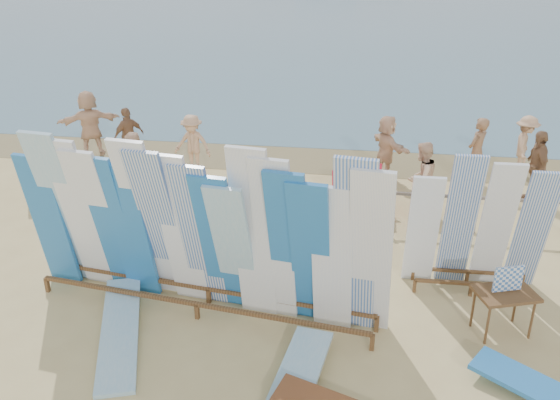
% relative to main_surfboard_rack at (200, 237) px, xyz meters
% --- Properties ---
extents(ground, '(160.00, 160.00, 0.00)m').
position_rel_main_surfboard_rack_xyz_m(ground, '(0.86, 0.61, -1.38)').
color(ground, '#D1B978').
rests_on(ground, ground).
extents(wet_sand_strip, '(40.00, 2.60, 0.01)m').
position_rel_main_surfboard_rack_xyz_m(wet_sand_strip, '(0.86, 7.81, -1.38)').
color(wet_sand_strip, olive).
rests_on(wet_sand_strip, ground).
extents(fence, '(12.08, 0.08, 0.90)m').
position_rel_main_surfboard_rack_xyz_m(fence, '(0.86, 3.61, -0.75)').
color(fence, '#6E6053').
rests_on(fence, ground).
extents(main_surfboard_rack, '(6.13, 1.66, 3.07)m').
position_rel_main_surfboard_rack_xyz_m(main_surfboard_rack, '(0.00, 0.00, 0.00)').
color(main_surfboard_rack, brown).
rests_on(main_surfboard_rack, ground).
extents(side_surfboard_rack, '(2.32, 0.75, 2.61)m').
position_rel_main_surfboard_rack_xyz_m(side_surfboard_rack, '(4.47, 1.31, -0.19)').
color(side_surfboard_rack, brown).
rests_on(side_surfboard_rack, ground).
extents(vendor_table, '(1.05, 0.88, 1.18)m').
position_rel_main_surfboard_rack_xyz_m(vendor_table, '(4.76, 0.10, -0.98)').
color(vendor_table, brown).
rests_on(vendor_table, ground).
extents(flat_board_a, '(1.40, 2.73, 0.25)m').
position_rel_main_surfboard_rack_xyz_m(flat_board_a, '(-1.09, -0.90, -1.38)').
color(flat_board_a, '#82B6D1').
rests_on(flat_board_a, ground).
extents(beach_chair_left, '(0.65, 0.67, 0.93)m').
position_rel_main_surfboard_rack_xyz_m(beach_chair_left, '(2.33, 4.80, -1.11)').
color(beach_chair_left, red).
rests_on(beach_chair_left, ground).
extents(beach_chair_right, '(0.69, 0.70, 0.90)m').
position_rel_main_surfboard_rack_xyz_m(beach_chair_right, '(2.15, 4.34, -1.12)').
color(beach_chair_right, red).
rests_on(beach_chair_right, ground).
extents(stroller, '(0.53, 0.77, 1.05)m').
position_rel_main_surfboard_rack_xyz_m(stroller, '(2.70, 4.37, -0.95)').
color(stroller, red).
rests_on(stroller, ground).
extents(beachgoer_11, '(1.77, 1.39, 1.87)m').
position_rel_main_surfboard_rack_xyz_m(beachgoer_11, '(-5.18, 7.14, -0.44)').
color(beachgoer_11, beige).
rests_on(beachgoer_11, ground).
extents(beachgoer_2, '(0.83, 0.44, 1.67)m').
position_rel_main_surfboard_rack_xyz_m(beachgoer_2, '(-2.69, 4.21, -0.54)').
color(beachgoer_2, beige).
rests_on(beachgoer_2, ground).
extents(beachgoer_5, '(1.20, 1.56, 1.65)m').
position_rel_main_surfboard_rack_xyz_m(beachgoer_5, '(3.07, 6.59, -0.56)').
color(beachgoer_5, beige).
rests_on(beachgoer_5, ground).
extents(beachgoer_10, '(0.54, 1.05, 1.73)m').
position_rel_main_surfboard_rack_xyz_m(beachgoer_10, '(6.46, 5.52, -0.51)').
color(beachgoer_10, '#8C6042').
rests_on(beachgoer_10, ground).
extents(beachgoer_3, '(1.06, 0.56, 1.56)m').
position_rel_main_surfboard_rack_xyz_m(beachgoer_3, '(-1.94, 6.22, -0.60)').
color(beachgoer_3, tan).
rests_on(beachgoer_3, ground).
extents(beachgoer_7, '(0.66, 0.72, 1.74)m').
position_rel_main_surfboard_rack_xyz_m(beachgoer_7, '(5.26, 6.37, -0.51)').
color(beachgoer_7, '#8C6042').
rests_on(beachgoer_7, ground).
extents(beachgoer_9, '(0.66, 1.10, 1.60)m').
position_rel_main_surfboard_rack_xyz_m(beachgoer_9, '(6.60, 7.24, -0.58)').
color(beachgoer_9, tan).
rests_on(beachgoer_9, ground).
extents(beachgoer_8, '(0.83, 0.86, 1.66)m').
position_rel_main_surfboard_rack_xyz_m(beachgoer_8, '(3.78, 4.48, -0.55)').
color(beachgoer_8, beige).
rests_on(beachgoer_8, ground).
extents(beachgoer_extra_1, '(0.86, 0.99, 1.58)m').
position_rel_main_surfboard_rack_xyz_m(beachgoer_extra_1, '(-3.82, 6.59, -0.59)').
color(beachgoer_extra_1, '#8C6042').
rests_on(beachgoer_extra_1, ground).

